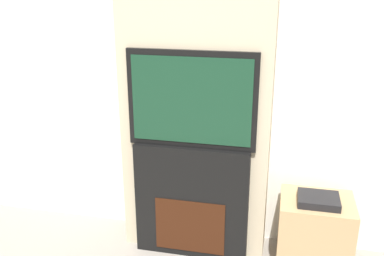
% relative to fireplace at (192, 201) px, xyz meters
% --- Properties ---
extents(wall_back, '(6.00, 0.06, 2.70)m').
position_rel_fireplace_xyz_m(wall_back, '(0.00, 0.32, 0.94)').
color(wall_back, silver).
rests_on(wall_back, ground_plane).
extents(chimney_breast, '(1.02, 0.29, 2.70)m').
position_rel_fireplace_xyz_m(chimney_breast, '(0.00, 0.14, 0.94)').
color(chimney_breast, '#BCAD8E').
rests_on(chimney_breast, ground_plane).
extents(fireplace, '(0.80, 0.15, 0.83)m').
position_rel_fireplace_xyz_m(fireplace, '(0.00, 0.00, 0.00)').
color(fireplace, black).
rests_on(fireplace, ground_plane).
extents(television, '(0.86, 0.07, 0.65)m').
position_rel_fireplace_xyz_m(television, '(0.00, -0.00, 0.74)').
color(television, black).
rests_on(television, fireplace).
extents(media_stand, '(0.48, 0.40, 0.57)m').
position_rel_fireplace_xyz_m(media_stand, '(0.85, 0.01, -0.15)').
color(media_stand, tan).
rests_on(media_stand, ground_plane).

